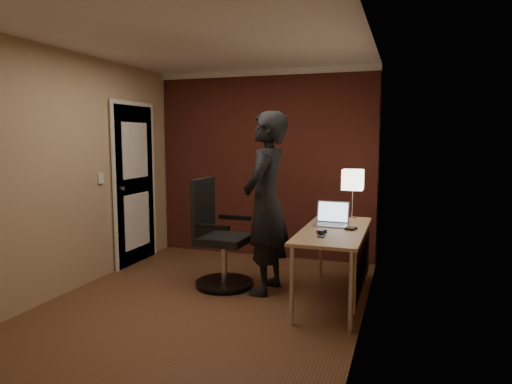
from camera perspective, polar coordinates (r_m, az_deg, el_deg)
room at (r=5.85m, az=-2.75°, el=4.43°), size 4.00×4.00×4.00m
desk at (r=4.53m, az=10.63°, el=-6.20°), size 0.60×1.50×0.73m
desk_lamp at (r=5.09m, az=12.01°, el=1.43°), size 0.22×0.22×0.54m
laptop at (r=4.71m, az=9.46°, el=-3.28°), size 0.34×0.27×0.23m
mouse at (r=4.29m, az=8.21°, el=-4.91°), size 0.09×0.11×0.03m
phone at (r=4.15m, az=8.15°, el=-5.46°), size 0.07×0.12×0.01m
wallet at (r=4.50m, az=11.79°, el=-4.48°), size 0.12×0.13×0.02m
office_chair at (r=4.97m, az=-4.78°, el=-6.03°), size 0.62×0.65×1.15m
person at (r=4.70m, az=1.25°, el=-1.40°), size 0.48×0.71×1.88m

